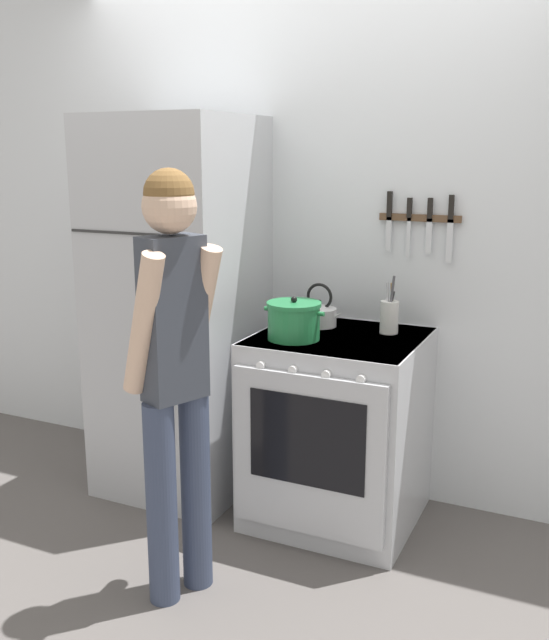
# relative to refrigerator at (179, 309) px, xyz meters

# --- Properties ---
(ground_plane) EXTENTS (14.00, 14.00, 0.00)m
(ground_plane) POSITION_rel_refrigerator_xyz_m (0.55, 0.34, -0.93)
(ground_plane) COLOR #5B5654
(wall_back) EXTENTS (10.00, 0.06, 2.55)m
(wall_back) POSITION_rel_refrigerator_xyz_m (0.55, 0.37, 0.34)
(wall_back) COLOR silver
(wall_back) RESTS_ON ground_plane
(refrigerator) EXTENTS (0.71, 0.71, 1.86)m
(refrigerator) POSITION_rel_refrigerator_xyz_m (0.00, 0.00, 0.00)
(refrigerator) COLOR #B7BABF
(refrigerator) RESTS_ON ground_plane
(stove_range) EXTENTS (0.74, 0.73, 0.89)m
(stove_range) POSITION_rel_refrigerator_xyz_m (0.85, -0.03, -0.48)
(stove_range) COLOR silver
(stove_range) RESTS_ON ground_plane
(dutch_oven_pot) EXTENTS (0.28, 0.24, 0.19)m
(dutch_oven_pot) POSITION_rel_refrigerator_xyz_m (0.68, -0.14, 0.04)
(dutch_oven_pot) COLOR #237A42
(dutch_oven_pot) RESTS_ON stove_range
(tea_kettle) EXTENTS (0.21, 0.16, 0.21)m
(tea_kettle) POSITION_rel_refrigerator_xyz_m (0.70, 0.14, 0.01)
(tea_kettle) COLOR silver
(tea_kettle) RESTS_ON stove_range
(utensil_jar) EXTENTS (0.08, 0.08, 0.27)m
(utensil_jar) POSITION_rel_refrigerator_xyz_m (1.04, 0.14, 0.04)
(utensil_jar) COLOR silver
(utensil_jar) RESTS_ON stove_range
(person) EXTENTS (0.35, 0.40, 1.64)m
(person) POSITION_rel_refrigerator_xyz_m (0.51, -0.83, 0.00)
(person) COLOR #38425B
(person) RESTS_ON ground_plane
(wall_knife_strip) EXTENTS (0.38, 0.03, 0.31)m
(wall_knife_strip) POSITION_rel_refrigerator_xyz_m (1.11, 0.33, 0.47)
(wall_knife_strip) COLOR brown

